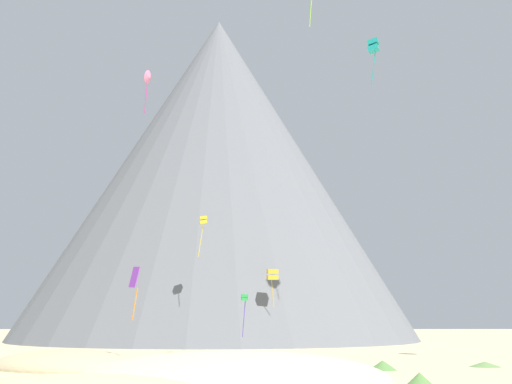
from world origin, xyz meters
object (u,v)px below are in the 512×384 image
kite_gold_low (272,275)px  kite_teal_high (373,46)px  kite_yellow_mid (203,221)px  bush_scatter_east (485,364)px  kite_green_low (245,299)px  kite_violet_low (134,281)px  bush_mid_center (420,380)px  bush_low_patch (383,365)px  kite_pink_high (149,78)px  rock_massif (223,190)px  bush_ridge_crest (25,364)px

kite_gold_low → kite_teal_high: kite_teal_high is taller
kite_gold_low → kite_yellow_mid: kite_yellow_mid is taller
bush_scatter_east → kite_green_low: (-19.53, 19.92, 5.75)m
kite_teal_high → kite_violet_low: (-23.56, -26.39, -29.73)m
bush_mid_center → kite_gold_low: kite_gold_low is taller
kite_gold_low → kite_yellow_mid: size_ratio=0.95×
bush_low_patch → bush_scatter_east: 9.54m
bush_low_patch → bush_mid_center: (-0.36, -12.45, 0.05)m
kite_pink_high → kite_violet_low: (2.39, -19.18, -22.88)m
rock_massif → kite_yellow_mid: (-1.21, -35.98, -10.86)m
bush_scatter_east → rock_massif: bearing=109.8°
rock_massif → kite_gold_low: size_ratio=20.08×
kite_yellow_mid → kite_violet_low: (-2.65, -35.31, -9.54)m
bush_low_patch → kite_teal_high: kite_teal_high is taller
bush_scatter_east → kite_yellow_mid: 41.92m
bush_ridge_crest → bush_scatter_east: 37.09m
bush_mid_center → kite_green_low: (-10.23, 35.69, 5.55)m
kite_pink_high → bush_ridge_crest: bearing=169.1°
kite_teal_high → kite_violet_low: bearing=159.3°
bush_ridge_crest → bush_low_patch: size_ratio=0.64×
bush_low_patch → kite_gold_low: kite_gold_low is taller
bush_scatter_east → kite_green_low: bearing=134.4°
kite_yellow_mid → kite_violet_low: 36.67m
kite_gold_low → kite_yellow_mid: bearing=-168.9°
bush_ridge_crest → kite_pink_high: (7.14, 13.41, 29.20)m
kite_teal_high → bush_ridge_crest: bearing=143.0°
bush_ridge_crest → bush_low_patch: bearing=-7.1°
kite_teal_high → kite_gold_low: bearing=66.0°
bush_mid_center → kite_pink_high: 46.17m
kite_gold_low → bush_ridge_crest: bearing=-130.4°
kite_pink_high → bush_scatter_east: bearing=-97.3°
kite_green_low → rock_massif: bearing=89.5°
rock_massif → kite_teal_high: size_ratio=17.25×
bush_mid_center → bush_ridge_crest: bearing=150.1°
kite_green_low → kite_gold_low: size_ratio=0.95×
bush_scatter_east → rock_massif: 74.81m
bush_ridge_crest → kite_yellow_mid: bearing=67.6°
bush_scatter_east → kite_green_low: size_ratio=0.54×
bush_ridge_crest → kite_green_low: kite_green_low is taller
bush_ridge_crest → rock_massif: rock_massif is taller
rock_massif → bush_low_patch: bearing=-77.9°
bush_scatter_east → kite_pink_high: kite_pink_high is taller
bush_low_patch → kite_pink_high: kite_pink_high is taller
bush_ridge_crest → kite_green_low: 27.02m
bush_scatter_east → bush_mid_center: bearing=-120.5°
kite_gold_low → kite_green_low: bearing=-113.1°
kite_green_low → kite_yellow_mid: bearing=113.0°
kite_green_low → kite_gold_low: (3.60, 12.83, 3.47)m
rock_massif → kite_violet_low: rock_massif is taller
bush_low_patch → kite_pink_high: (-21.01, 16.92, 29.08)m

